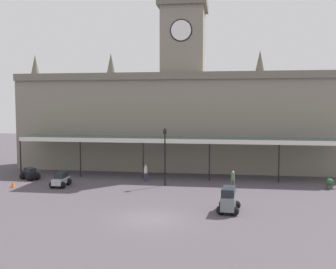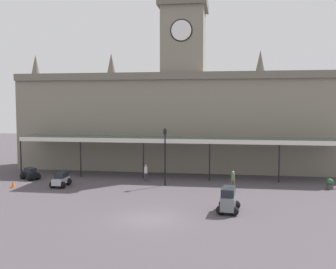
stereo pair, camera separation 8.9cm
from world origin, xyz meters
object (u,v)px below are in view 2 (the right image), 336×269
at_px(car_silver_estate, 61,180).
at_px(traffic_cone, 13,184).
at_px(victorian_lamppost, 165,150).
at_px(planter_forecourt_centre, 330,184).
at_px(car_grey_van, 228,201).
at_px(pedestrian_beside_cars, 146,172).
at_px(car_black_sedan, 30,174).
at_px(pedestrian_crossing_forecourt, 233,179).

bearing_deg(car_silver_estate, traffic_cone, -165.78).
bearing_deg(traffic_cone, victorian_lamppost, 12.02).
height_order(victorian_lamppost, planter_forecourt_centre, victorian_lamppost).
xyz_separation_m(car_grey_van, victorian_lamppost, (-5.85, 8.25, 2.53)).
bearing_deg(pedestrian_beside_cars, car_silver_estate, -154.75).
bearing_deg(planter_forecourt_centre, car_grey_van, -135.67).
bearing_deg(car_black_sedan, traffic_cone, -84.81).
xyz_separation_m(car_silver_estate, car_black_sedan, (-4.52, 2.76, -0.06)).
relative_size(car_grey_van, pedestrian_crossing_forecourt, 1.49).
bearing_deg(car_black_sedan, pedestrian_crossing_forecourt, -4.47).
distance_m(car_silver_estate, car_black_sedan, 5.30).
xyz_separation_m(pedestrian_crossing_forecourt, traffic_cone, (-20.01, -2.23, -0.59)).
relative_size(car_black_sedan, traffic_cone, 3.57).
distance_m(pedestrian_beside_cars, victorian_lamppost, 3.64).
bearing_deg(pedestrian_crossing_forecourt, pedestrian_beside_cars, 164.90).
bearing_deg(victorian_lamppost, car_silver_estate, -168.95).
relative_size(pedestrian_beside_cars, traffic_cone, 2.65).
bearing_deg(pedestrian_beside_cars, planter_forecourt_centre, -3.15).
xyz_separation_m(car_black_sedan, planter_forecourt_centre, (29.01, -0.24, -0.01)).
bearing_deg(planter_forecourt_centre, pedestrian_beside_cars, 176.85).
bearing_deg(car_black_sedan, planter_forecourt_centre, -0.48).
xyz_separation_m(pedestrian_crossing_forecourt, planter_forecourt_centre, (8.66, 1.35, -0.42)).
xyz_separation_m(car_grey_van, traffic_cone, (-19.55, 5.33, -0.49)).
bearing_deg(car_silver_estate, car_black_sedan, 148.58).
height_order(car_black_sedan, pedestrian_crossing_forecourt, pedestrian_crossing_forecourt).
xyz_separation_m(car_grey_van, pedestrian_crossing_forecourt, (0.45, 7.56, 0.10)).
xyz_separation_m(traffic_cone, planter_forecourt_centre, (28.67, 3.58, 0.17)).
distance_m(pedestrian_crossing_forecourt, pedestrian_beside_cars, 8.80).
height_order(car_black_sedan, victorian_lamppost, victorian_lamppost).
bearing_deg(pedestrian_beside_cars, traffic_cone, -158.57).
xyz_separation_m(victorian_lamppost, planter_forecourt_centre, (14.96, 0.66, -2.85)).
relative_size(pedestrian_crossing_forecourt, traffic_cone, 2.65).
xyz_separation_m(pedestrian_beside_cars, victorian_lamppost, (2.19, -1.60, 2.43)).
height_order(pedestrian_crossing_forecourt, pedestrian_beside_cars, same).
distance_m(car_black_sedan, traffic_cone, 3.84).
bearing_deg(victorian_lamppost, car_grey_van, -54.65).
distance_m(pedestrian_beside_cars, traffic_cone, 12.38).
distance_m(traffic_cone, planter_forecourt_centre, 28.89).
height_order(car_grey_van, car_black_sedan, car_grey_van).
xyz_separation_m(car_grey_van, car_black_sedan, (-19.90, 9.14, -0.30)).
relative_size(victorian_lamppost, planter_forecourt_centre, 5.66).
bearing_deg(car_silver_estate, pedestrian_crossing_forecourt, 4.23).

